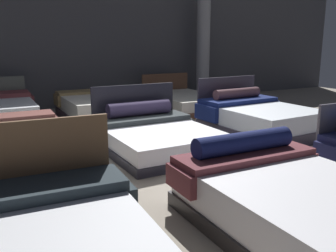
{
  "coord_description": "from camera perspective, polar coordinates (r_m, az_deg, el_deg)",
  "views": [
    {
      "loc": [
        -2.41,
        -5.09,
        1.66
      ],
      "look_at": [
        0.11,
        -0.38,
        0.43
      ],
      "focal_mm": 39.42,
      "sensor_mm": 36.0,
      "label": 1
    }
  ],
  "objects": [
    {
      "name": "bed_4",
      "position": [
        5.78,
        -1.94,
        -1.47
      ],
      "size": [
        1.72,
        1.95,
        0.93
      ],
      "rotation": [
        0.0,
        0.0,
        0.01
      ],
      "color": "black",
      "rests_on": "ground_plane"
    },
    {
      "name": "support_pillar",
      "position": [
        10.65,
        5.49,
        13.43
      ],
      "size": [
        0.37,
        0.37,
        3.5
      ],
      "primitive_type": "cylinder",
      "color": "#99999E",
      "rests_on": "ground_plane"
    },
    {
      "name": "bed_5",
      "position": [
        6.92,
        13.66,
        1.15
      ],
      "size": [
        1.65,
        2.03,
        0.97
      ],
      "rotation": [
        0.0,
        0.0,
        0.05
      ],
      "color": "#2B2836",
      "rests_on": "ground_plane"
    },
    {
      "name": "showroom_back_wall",
      "position": [
        9.76,
        -14.24,
        13.15
      ],
      "size": [
        18.0,
        0.06,
        3.5
      ],
      "primitive_type": "cube",
      "color": "#47474C",
      "rests_on": "ground_plane"
    },
    {
      "name": "bed_7",
      "position": [
        8.23,
        -10.44,
        2.9
      ],
      "size": [
        1.62,
        1.97,
        0.54
      ],
      "rotation": [
        0.0,
        0.0,
        -0.0
      ],
      "color": "black",
      "rests_on": "ground_plane"
    },
    {
      "name": "bed_3",
      "position": [
        5.19,
        -23.84,
        -3.62
      ],
      "size": [
        1.6,
        2.16,
        0.61
      ],
      "rotation": [
        0.0,
        0.0,
        -0.03
      ],
      "color": "black",
      "rests_on": "ground_plane"
    },
    {
      "name": "bed_8",
      "position": [
        9.12,
        2.55,
        3.74
      ],
      "size": [
        1.45,
        2.13,
        0.81
      ],
      "rotation": [
        0.0,
        0.0,
        -0.0
      ],
      "color": "brown",
      "rests_on": "ground_plane"
    },
    {
      "name": "ground_plane",
      "position": [
        5.88,
        -2.73,
        -3.53
      ],
      "size": [
        18.0,
        18.0,
        0.02
      ],
      "primitive_type": "cube",
      "color": "gray"
    },
    {
      "name": "bed_1",
      "position": [
        3.54,
        19.04,
        -11.19
      ],
      "size": [
        1.63,
        2.12,
        0.74
      ],
      "rotation": [
        0.0,
        0.0,
        -0.02
      ],
      "color": "black",
      "rests_on": "ground_plane"
    }
  ]
}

